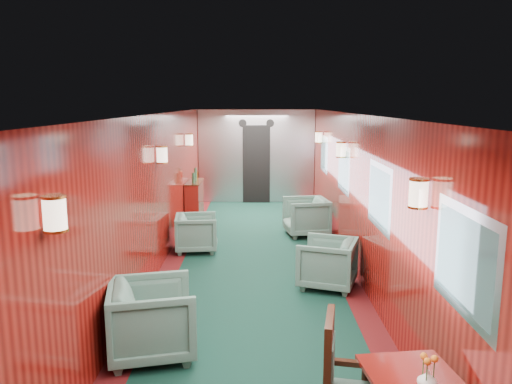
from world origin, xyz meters
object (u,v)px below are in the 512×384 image
armchair_left_near (152,319)px  armchair_left_far (197,233)px  side_chair (346,384)px  credenza (195,201)px  armchair_right_near (327,263)px  armchair_right_far (306,217)px

armchair_left_near → armchair_left_far: bearing=-13.2°
side_chair → credenza: credenza is taller
armchair_right_near → armchair_right_far: size_ratio=0.94×
credenza → armchair_right_near: bearing=-59.0°
armchair_left_far → armchair_right_near: 2.67m
armchair_left_far → armchair_right_near: bearing=-136.3°
armchair_left_far → armchair_right_near: size_ratio=0.94×
credenza → armchair_left_far: 2.20m
side_chair → armchair_left_far: side_chair is taller
credenza → side_chair: bearing=-74.8°
credenza → armchair_left_far: credenza is taller
armchair_right_far → credenza: bearing=-124.5°
credenza → armchair_left_far: bearing=-82.1°
credenza → armchair_right_far: size_ratio=1.44×
armchair_left_far → credenza: bearing=1.6°
side_chair → credenza: (-1.99, 7.35, -0.14)m
credenza → armchair_left_near: bearing=-87.2°
armchair_left_far → armchair_right_far: 2.28m
armchair_left_near → armchair_right_far: bearing=-36.2°
armchair_right_near → armchair_left_far: bearing=-111.1°
armchair_left_near → credenza: bearing=-10.2°
armchair_left_near → armchair_right_far: armchair_left_near is taller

